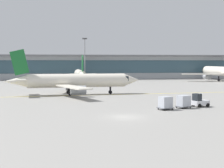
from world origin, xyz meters
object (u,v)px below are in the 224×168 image
Objects in this scene: gate_airplane_1 at (80,74)px; apron_light_mast_1 at (85,57)px; cargo_dolly_lead at (184,101)px; cargo_dolly_trailing at (165,103)px; taxiing_regional_jet at (75,81)px; gate_airplane_2 at (222,72)px; baggage_tug at (199,101)px.

apron_light_mast_1 is (2.46, 12.54, 5.92)m from gate_airplane_1.
gate_airplane_1 reaches higher than cargo_dolly_lead.
cargo_dolly_lead is at bearing 0.00° from cargo_dolly_trailing.
apron_light_mast_1 reaches higher than taxiing_regional_jet.
gate_airplane_2 is 75.54m from baggage_tug.
apron_light_mast_1 is (5.72, 56.13, 5.73)m from taxiing_regional_jet.
baggage_tug is 6.60m from cargo_dolly_trailing.
apron_light_mast_1 is at bearing 73.05° from gate_airplane_2.
gate_airplane_1 is 69.05m from cargo_dolly_trailing.
apron_light_mast_1 is (-9.71, 79.82, 7.56)m from cargo_dolly_lead.
gate_airplane_2 is at bearing 33.66° from taxiing_regional_jet.
apron_light_mast_1 is at bearing 79.06° from baggage_tug.
baggage_tug is 80.11m from apron_light_mast_1.
apron_light_mast_1 is at bearing -12.36° from gate_airplane_1.
gate_airplane_2 is 2.14× the size of apron_light_mast_1.
baggage_tug is at bearing -80.84° from apron_light_mast_1.
taxiing_regional_jet reaches higher than cargo_dolly_trailing.
gate_airplane_2 reaches higher than baggage_tug.
baggage_tug is at bearing -0.00° from cargo_dolly_trailing.
gate_airplane_1 is 51.49m from gate_airplane_2.
taxiing_regional_jet is 28.32m from cargo_dolly_lead.
baggage_tug is (15.16, -66.18, -1.80)m from gate_airplane_1.
gate_airplane_1 is 67.92m from baggage_tug.
gate_airplane_2 is 50.87m from apron_light_mast_1.
baggage_tug is (18.41, -22.59, -1.99)m from taxiing_regional_jet.
gate_airplane_1 is 1.71× the size of apron_light_mast_1.
gate_airplane_1 is 0.80× the size of gate_airplane_2.
gate_airplane_2 reaches higher than gate_airplane_1.
cargo_dolly_lead is 80.76m from apron_light_mast_1.
taxiing_regional_jet is at bearing 102.96° from cargo_dolly_lead.
apron_light_mast_1 is at bearing 74.49° from cargo_dolly_trailing.
gate_airplane_1 is at bearing 80.15° from cargo_dolly_lead.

